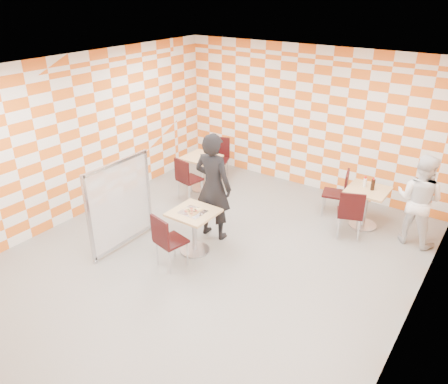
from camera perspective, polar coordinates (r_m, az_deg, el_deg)
name	(u,v)px	position (r m, az deg, el deg)	size (l,w,h in m)	color
room_shell	(231,163)	(6.95, 0.94, 3.82)	(7.00, 7.00, 7.00)	gray
main_table	(194,225)	(7.19, -3.94, -4.26)	(0.70, 0.70, 0.75)	tan
second_table	(366,201)	(8.32, 18.07, -1.14)	(0.70, 0.70, 0.75)	tan
empty_table	(201,167)	(9.40, -2.96, 3.29)	(0.70, 0.70, 0.75)	tan
chair_main_front	(166,238)	(6.80, -7.56, -5.97)	(0.50, 0.51, 0.92)	black
chair_second_front	(350,211)	(7.81, 16.19, -2.40)	(0.55, 0.55, 0.92)	black
chair_second_side	(340,190)	(8.55, 14.88, 0.28)	(0.52, 0.51, 0.92)	black
chair_empty_near	(186,176)	(8.87, -4.96, 2.05)	(0.49, 0.50, 0.92)	black
chair_empty_far	(220,154)	(9.99, -0.57, 4.92)	(0.55, 0.55, 0.92)	black
partition	(120,204)	(7.39, -13.39, -1.58)	(0.08, 1.38, 1.55)	white
man_dark	(213,187)	(7.44, -1.43, 0.72)	(0.69, 0.46, 1.90)	black
man_white	(419,200)	(8.01, 24.12, -0.93)	(0.78, 0.61, 1.61)	white
pizza_on_foil	(193,211)	(7.05, -4.08, -2.49)	(0.40, 0.40, 0.04)	silver
sport_bottle	(365,182)	(8.27, 17.92, 1.23)	(0.06, 0.06, 0.20)	white
soda_bottle	(373,185)	(8.18, 18.87, 0.91)	(0.07, 0.07, 0.23)	black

